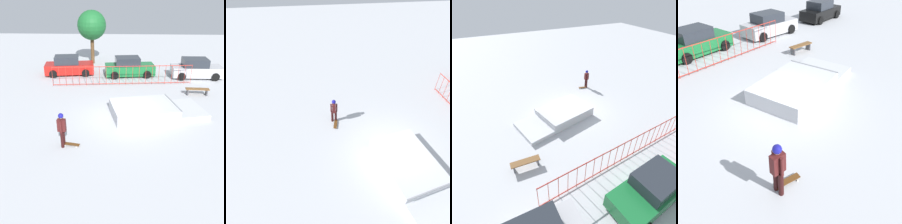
# 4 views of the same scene
# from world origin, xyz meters

# --- Properties ---
(ground_plane) EXTENTS (60.00, 60.00, 0.00)m
(ground_plane) POSITION_xyz_m (0.00, 0.00, 0.00)
(ground_plane) COLOR #B7BABF
(skate_ramp) EXTENTS (5.84, 3.73, 0.74)m
(skate_ramp) POSITION_xyz_m (1.69, 0.50, 0.32)
(skate_ramp) COLOR silver
(skate_ramp) RESTS_ON ground
(skater) EXTENTS (0.39, 0.44, 1.73)m
(skater) POSITION_xyz_m (-2.77, -2.99, 1.01)
(skater) COLOR black
(skater) RESTS_ON ground
(skateboard) EXTENTS (0.82, 0.38, 0.09)m
(skateboard) POSITION_xyz_m (-2.40, -2.94, 0.08)
(skateboard) COLOR #593314
(skateboard) RESTS_ON ground
(perimeter_fence) EXTENTS (10.66, 1.08, 1.50)m
(perimeter_fence) POSITION_xyz_m (0.00, 5.72, 0.77)
(perimeter_fence) COLOR #B22D23
(perimeter_fence) RESTS_ON ground
(park_bench) EXTENTS (1.62, 0.48, 0.48)m
(park_bench) POSITION_xyz_m (5.21, 3.78, 0.36)
(park_bench) COLOR brown
(park_bench) RESTS_ON ground
(parked_car_red) EXTENTS (4.30, 2.37, 1.60)m
(parked_car_red) POSITION_xyz_m (-4.63, 8.20, 0.72)
(parked_car_red) COLOR red
(parked_car_red) RESTS_ON ground
(parked_car_green) EXTENTS (4.28, 2.32, 1.60)m
(parked_car_green) POSITION_xyz_m (0.53, 8.02, 0.72)
(parked_car_green) COLOR #196B33
(parked_car_green) RESTS_ON ground
(parked_car_silver) EXTENTS (4.11, 1.93, 1.60)m
(parked_car_silver) POSITION_xyz_m (6.08, 7.77, 0.72)
(parked_car_silver) COLOR #B7B7BC
(parked_car_silver) RESTS_ON ground
(distant_tree) EXTENTS (2.72, 2.72, 5.00)m
(distant_tree) POSITION_xyz_m (-2.99, 11.94, 3.60)
(distant_tree) COLOR brown
(distant_tree) RESTS_ON ground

